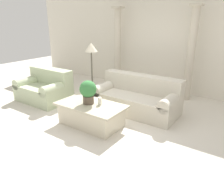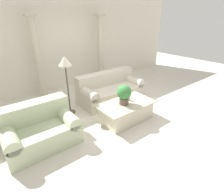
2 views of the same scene
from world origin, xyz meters
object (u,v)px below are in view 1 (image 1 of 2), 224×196
(potted_plant, at_px, (88,91))
(floor_lamp, at_px, (91,53))
(sofa_long, at_px, (137,98))
(loveseat, at_px, (45,88))
(coffee_table, at_px, (91,114))

(potted_plant, relative_size, floor_lamp, 0.32)
(sofa_long, relative_size, loveseat, 1.44)
(loveseat, bearing_deg, potted_plant, -12.00)
(coffee_table, relative_size, potted_plant, 2.91)
(sofa_long, distance_m, floor_lamp, 1.67)
(sofa_long, xyz_separation_m, floor_lamp, (-1.38, -0.00, 0.95))
(sofa_long, bearing_deg, coffee_table, -109.24)
(potted_plant, xyz_separation_m, floor_lamp, (-0.89, 1.18, 0.55))
(loveseat, bearing_deg, coffee_table, -11.95)
(sofa_long, xyz_separation_m, potted_plant, (-0.49, -1.19, 0.40))
(loveseat, height_order, potted_plant, potted_plant)
(loveseat, bearing_deg, floor_lamp, 36.93)
(sofa_long, height_order, coffee_table, sofa_long)
(loveseat, bearing_deg, sofa_long, 17.92)
(floor_lamp, bearing_deg, loveseat, -143.07)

